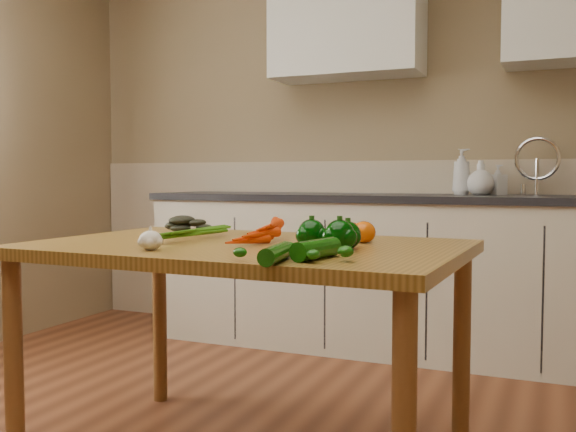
# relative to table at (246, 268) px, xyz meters

# --- Properties ---
(room) EXTENTS (4.04, 5.04, 2.64)m
(room) POSITION_rel_table_xyz_m (-0.12, -0.36, 0.56)
(room) COLOR brown
(room) RESTS_ON ground
(counter_run) EXTENTS (2.84, 0.64, 1.14)m
(counter_run) POSITION_rel_table_xyz_m (0.09, 1.66, -0.23)
(counter_run) COLOR beige
(counter_run) RESTS_ON ground
(upper_cabinets) EXTENTS (2.15, 0.35, 0.70)m
(upper_cabinets) POSITION_rel_table_xyz_m (0.39, 1.79, 1.26)
(upper_cabinets) COLOR silver
(upper_cabinets) RESTS_ON room
(table) EXTENTS (1.47, 0.97, 0.77)m
(table) POSITION_rel_table_xyz_m (0.00, 0.00, 0.00)
(table) COLOR olive
(table) RESTS_ON ground
(soap_bottle_a) EXTENTS (0.13, 0.13, 0.26)m
(soap_bottle_a) POSITION_rel_table_xyz_m (0.47, 1.76, 0.34)
(soap_bottle_a) COLOR silver
(soap_bottle_a) RESTS_ON counter_run
(soap_bottle_b) EXTENTS (0.11, 0.11, 0.17)m
(soap_bottle_b) POSITION_rel_table_xyz_m (0.66, 1.80, 0.30)
(soap_bottle_b) COLOR silver
(soap_bottle_b) RESTS_ON counter_run
(soap_bottle_c) EXTENTS (0.16, 0.16, 0.19)m
(soap_bottle_c) POSITION_rel_table_xyz_m (0.58, 1.73, 0.31)
(soap_bottle_c) COLOR silver
(soap_bottle_c) RESTS_ON counter_run
(carrot_bunch) EXTENTS (0.27, 0.21, 0.07)m
(carrot_bunch) POSITION_rel_table_xyz_m (-0.03, 0.03, 0.12)
(carrot_bunch) COLOR #EB3B05
(carrot_bunch) RESTS_ON table
(leafy_greens) EXTENTS (0.21, 0.19, 0.10)m
(leafy_greens) POSITION_rel_table_xyz_m (-0.41, 0.26, 0.14)
(leafy_greens) COLOR black
(leafy_greens) RESTS_ON table
(garlic_bulb) EXTENTS (0.07, 0.07, 0.06)m
(garlic_bulb) POSITION_rel_table_xyz_m (-0.17, -0.31, 0.12)
(garlic_bulb) COLOR beige
(garlic_bulb) RESTS_ON table
(pepper_a) EXTENTS (0.09, 0.09, 0.09)m
(pepper_a) POSITION_rel_table_xyz_m (0.26, -0.05, 0.13)
(pepper_a) COLOR black
(pepper_a) RESTS_ON table
(pepper_b) EXTENTS (0.08, 0.08, 0.08)m
(pepper_b) POSITION_rel_table_xyz_m (0.37, -0.02, 0.13)
(pepper_b) COLOR black
(pepper_b) RESTS_ON table
(pepper_c) EXTENTS (0.09, 0.09, 0.09)m
(pepper_c) POSITION_rel_table_xyz_m (0.37, -0.09, 0.13)
(pepper_c) COLOR black
(pepper_c) RESTS_ON table
(tomato_a) EXTENTS (0.07, 0.07, 0.06)m
(tomato_a) POSITION_rel_table_xyz_m (0.19, 0.18, 0.12)
(tomato_a) COLOR #891302
(tomato_a) RESTS_ON table
(tomato_b) EXTENTS (0.07, 0.07, 0.07)m
(tomato_b) POSITION_rel_table_xyz_m (0.31, 0.21, 0.12)
(tomato_b) COLOR #D85305
(tomato_b) RESTS_ON table
(tomato_c) EXTENTS (0.08, 0.08, 0.07)m
(tomato_c) POSITION_rel_table_xyz_m (0.37, 0.16, 0.12)
(tomato_c) COLOR #D85305
(tomato_c) RESTS_ON table
(zucchini_a) EXTENTS (0.09, 0.19, 0.06)m
(zucchini_a) POSITION_rel_table_xyz_m (0.37, -0.31, 0.11)
(zucchini_a) COLOR #0C4107
(zucchini_a) RESTS_ON table
(zucchini_b) EXTENTS (0.08, 0.20, 0.05)m
(zucchini_b) POSITION_rel_table_xyz_m (0.30, -0.41, 0.11)
(zucchini_b) COLOR #0C4107
(zucchini_b) RESTS_ON table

